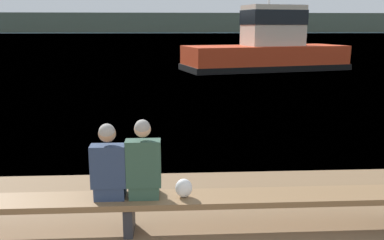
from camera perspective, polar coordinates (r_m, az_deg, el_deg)
water_surface at (r=127.43m, az=-3.61°, el=11.23°), size 240.00×240.00×0.00m
far_shoreline at (r=185.10m, az=-3.58°, el=12.82°), size 600.00×12.00×7.90m
bench_main at (r=5.67m, az=-8.43°, el=-10.93°), size 7.80×0.52×0.47m
person_left at (r=5.51m, az=-11.05°, el=-5.99°), size 0.44×0.37×0.99m
person_right at (r=5.46m, az=-6.49°, el=-5.83°), size 0.44×0.37×1.03m
shopping_bag at (r=5.55m, az=-1.10°, el=-9.06°), size 0.22×0.17×0.25m
tugboat_red at (r=26.82m, az=9.96°, el=9.23°), size 10.53×5.99×6.74m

